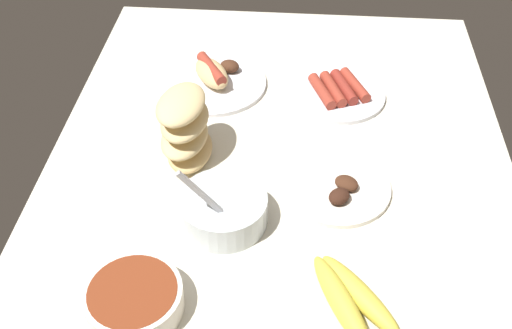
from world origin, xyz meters
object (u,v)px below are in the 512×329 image
(bowl_chili, at_px, (134,298))
(bread_stack, at_px, (185,128))
(plate_grilled_meat, at_px, (337,187))
(banana_bunch, at_px, (350,298))
(plate_hotdog_assembled, at_px, (213,78))
(bowl_coleslaw, at_px, (223,208))
(plate_sausages, at_px, (338,92))

(bowl_chili, bearing_deg, bread_stack, 176.27)
(plate_grilled_meat, distance_m, bowl_chili, 0.42)
(banana_bunch, bearing_deg, bowl_chili, -84.47)
(plate_hotdog_assembled, bearing_deg, bread_stack, -3.92)
(bowl_coleslaw, relative_size, banana_bunch, 0.83)
(bread_stack, bearing_deg, plate_grilled_meat, 76.43)
(bowl_chili, bearing_deg, plate_sausages, 151.00)
(bowl_coleslaw, height_order, plate_sausages, bowl_coleslaw)
(bread_stack, relative_size, plate_hotdog_assembled, 0.62)
(plate_grilled_meat, distance_m, bread_stack, 0.30)
(plate_sausages, bearing_deg, plate_hotdog_assembled, -94.43)
(bowl_coleslaw, bearing_deg, banana_bunch, 53.36)
(bread_stack, bearing_deg, plate_sausages, 127.09)
(bread_stack, xyz_separation_m, plate_hotdog_assembled, (-0.25, 0.02, -0.06))
(plate_sausages, bearing_deg, bread_stack, -52.91)
(plate_hotdog_assembled, bearing_deg, plate_grilled_meat, 40.86)
(bowl_coleslaw, distance_m, banana_bunch, 0.27)
(banana_bunch, distance_m, plate_sausages, 0.54)
(bowl_coleslaw, distance_m, bread_stack, 0.19)
(bowl_coleslaw, height_order, bowl_chili, bowl_coleslaw)
(plate_grilled_meat, relative_size, bread_stack, 1.34)
(bowl_coleslaw, xyz_separation_m, plate_hotdog_assembled, (-0.41, -0.07, -0.01))
(bowl_coleslaw, height_order, banana_bunch, bowl_coleslaw)
(plate_grilled_meat, height_order, plate_hotdog_assembled, plate_hotdog_assembled)
(bread_stack, distance_m, plate_hotdog_assembled, 0.25)
(banana_bunch, bearing_deg, plate_sausages, -179.30)
(bowl_coleslaw, bearing_deg, plate_sausages, 151.90)
(plate_hotdog_assembled, bearing_deg, bowl_chili, -3.81)
(banana_bunch, bearing_deg, bread_stack, -136.58)
(banana_bunch, relative_size, bowl_chili, 1.26)
(plate_grilled_meat, distance_m, plate_sausages, 0.29)
(banana_bunch, xyz_separation_m, bowl_chili, (0.03, -0.33, 0.01))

